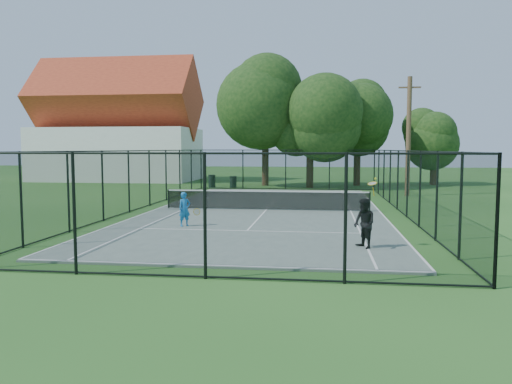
# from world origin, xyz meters

# --- Properties ---
(ground) EXTENTS (120.00, 120.00, 0.00)m
(ground) POSITION_xyz_m (0.00, 0.00, 0.00)
(ground) COLOR #234F1B
(tennis_court) EXTENTS (11.00, 24.00, 0.06)m
(tennis_court) POSITION_xyz_m (0.00, 0.00, 0.03)
(tennis_court) COLOR slate
(tennis_court) RESTS_ON ground
(tennis_net) EXTENTS (10.08, 0.08, 0.95)m
(tennis_net) POSITION_xyz_m (0.00, 0.00, 0.58)
(tennis_net) COLOR black
(tennis_net) RESTS_ON tennis_court
(fence) EXTENTS (13.10, 26.10, 3.00)m
(fence) POSITION_xyz_m (0.00, 0.00, 1.50)
(fence) COLOR black
(fence) RESTS_ON ground
(tree_near_left) EXTENTS (7.35, 7.35, 9.58)m
(tree_near_left) POSITION_xyz_m (-1.99, 16.97, 5.89)
(tree_near_left) COLOR #332114
(tree_near_left) RESTS_ON ground
(tree_near_mid) EXTENTS (6.49, 6.49, 8.49)m
(tree_near_mid) POSITION_xyz_m (1.75, 15.15, 5.23)
(tree_near_mid) COLOR #332114
(tree_near_mid) RESTS_ON ground
(tree_near_right) EXTENTS (6.06, 6.06, 8.36)m
(tree_near_right) POSITION_xyz_m (5.58, 17.93, 5.31)
(tree_near_right) COLOR #332114
(tree_near_right) RESTS_ON ground
(tree_far_right) EXTENTS (4.82, 4.82, 6.38)m
(tree_far_right) POSITION_xyz_m (12.11, 19.71, 3.95)
(tree_far_right) COLOR #332114
(tree_far_right) RESTS_ON ground
(building) EXTENTS (15.30, 8.15, 11.87)m
(building) POSITION_xyz_m (-17.00, 22.00, 4.93)
(building) COLOR silver
(building) RESTS_ON ground
(trash_bin_left) EXTENTS (0.58, 0.58, 1.00)m
(trash_bin_left) POSITION_xyz_m (-5.97, 14.36, 0.50)
(trash_bin_left) COLOR black
(trash_bin_left) RESTS_ON ground
(trash_bin_right) EXTENTS (0.58, 0.58, 0.90)m
(trash_bin_right) POSITION_xyz_m (-4.27, 14.43, 0.45)
(trash_bin_right) COLOR black
(trash_bin_right) RESTS_ON ground
(utility_pole) EXTENTS (1.40, 0.30, 7.67)m
(utility_pole) POSITION_xyz_m (8.21, 9.00, 3.90)
(utility_pole) COLOR #4C3823
(utility_pole) RESTS_ON ground
(player_blue) EXTENTS (0.87, 0.56, 1.33)m
(player_blue) POSITION_xyz_m (-2.58, -5.58, 0.72)
(player_blue) COLOR #156FB8
(player_blue) RESTS_ON tennis_court
(player_black) EXTENTS (0.87, 0.95, 2.14)m
(player_black) POSITION_xyz_m (4.00, -9.07, 0.82)
(player_black) COLOR black
(player_black) RESTS_ON tennis_court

